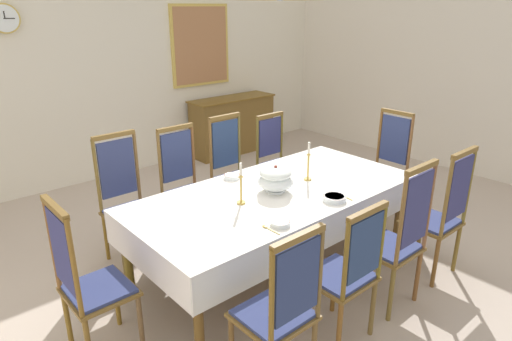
# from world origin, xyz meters

# --- Properties ---
(ground) EXTENTS (7.56, 5.99, 0.04)m
(ground) POSITION_xyz_m (0.00, 0.00, -0.02)
(ground) COLOR #B8A798
(back_wall) EXTENTS (7.56, 0.08, 3.02)m
(back_wall) POSITION_xyz_m (0.00, 3.03, 1.51)
(back_wall) COLOR silver
(back_wall) RESTS_ON ground
(right_wall) EXTENTS (0.08, 5.99, 3.02)m
(right_wall) POSITION_xyz_m (3.82, 0.00, 1.51)
(right_wall) COLOR silver
(right_wall) RESTS_ON ground
(dining_table) EXTENTS (2.59, 1.23, 0.75)m
(dining_table) POSITION_xyz_m (0.00, -0.25, 0.68)
(dining_table) COLOR brown
(dining_table) RESTS_ON ground
(tablecloth) EXTENTS (2.61, 1.25, 0.29)m
(tablecloth) POSITION_xyz_m (0.00, -0.25, 0.69)
(tablecloth) COLOR white
(tablecloth) RESTS_ON dining_table
(chair_south_a) EXTENTS (0.44, 0.42, 1.13)m
(chair_south_a) POSITION_xyz_m (-0.93, -1.27, 0.58)
(chair_south_a) COLOR brown
(chair_south_a) RESTS_ON ground
(chair_north_a) EXTENTS (0.44, 0.42, 1.21)m
(chair_north_a) POSITION_xyz_m (-0.93, 0.77, 0.61)
(chair_north_a) COLOR brown
(chair_north_a) RESTS_ON ground
(chair_south_b) EXTENTS (0.44, 0.42, 1.08)m
(chair_south_b) POSITION_xyz_m (-0.30, -1.27, 0.57)
(chair_south_b) COLOR brown
(chair_south_b) RESTS_ON ground
(chair_north_b) EXTENTS (0.44, 0.42, 1.17)m
(chair_north_b) POSITION_xyz_m (-0.30, 0.77, 0.59)
(chair_north_b) COLOR brown
(chair_north_b) RESTS_ON ground
(chair_south_c) EXTENTS (0.44, 0.42, 1.23)m
(chair_south_c) POSITION_xyz_m (0.31, -1.28, 0.61)
(chair_south_c) COLOR brown
(chair_south_c) RESTS_ON ground
(chair_north_c) EXTENTS (0.44, 0.42, 1.18)m
(chair_north_c) POSITION_xyz_m (0.31, 0.77, 0.60)
(chair_north_c) COLOR brown
(chair_north_c) RESTS_ON ground
(chair_south_d) EXTENTS (0.44, 0.42, 1.20)m
(chair_south_d) POSITION_xyz_m (0.98, -1.28, 0.60)
(chair_south_d) COLOR brown
(chair_south_d) RESTS_ON ground
(chair_north_d) EXTENTS (0.44, 0.42, 1.10)m
(chair_north_d) POSITION_xyz_m (0.98, 0.77, 0.57)
(chair_north_d) COLOR brown
(chair_north_d) RESTS_ON ground
(chair_head_west) EXTENTS (0.42, 0.44, 1.18)m
(chair_head_west) POSITION_xyz_m (-1.71, -0.25, 0.60)
(chair_head_west) COLOR brown
(chair_head_west) RESTS_ON ground
(chair_head_east) EXTENTS (0.42, 0.44, 1.20)m
(chair_head_east) POSITION_xyz_m (1.71, -0.25, 0.60)
(chair_head_east) COLOR brown
(chair_head_east) RESTS_ON ground
(soup_tureen) EXTENTS (0.31, 0.31, 0.24)m
(soup_tureen) POSITION_xyz_m (-0.02, -0.25, 0.87)
(soup_tureen) COLOR white
(soup_tureen) RESTS_ON tablecloth
(candlestick_west) EXTENTS (0.07, 0.07, 0.35)m
(candlestick_west) POSITION_xyz_m (-0.40, -0.25, 0.90)
(candlestick_west) COLOR gold
(candlestick_west) RESTS_ON tablecloth
(candlestick_east) EXTENTS (0.07, 0.07, 0.36)m
(candlestick_east) POSITION_xyz_m (0.40, -0.25, 0.90)
(candlestick_east) COLOR gold
(candlestick_east) RESTS_ON tablecloth
(bowl_near_left) EXTENTS (0.15, 0.15, 0.04)m
(bowl_near_left) POSITION_xyz_m (-0.43, -0.74, 0.78)
(bowl_near_left) COLOR white
(bowl_near_left) RESTS_ON tablecloth
(bowl_near_right) EXTENTS (0.20, 0.20, 0.04)m
(bowl_near_right) POSITION_xyz_m (0.22, -0.72, 0.78)
(bowl_near_right) COLOR white
(bowl_near_right) RESTS_ON tablecloth
(bowl_far_left) EXTENTS (0.15, 0.15, 0.04)m
(bowl_far_left) POSITION_xyz_m (-0.11, 0.24, 0.78)
(bowl_far_left) COLOR white
(bowl_far_left) RESTS_ON tablecloth
(spoon_primary) EXTENTS (0.03, 0.18, 0.01)m
(spoon_primary) POSITION_xyz_m (-0.54, -0.71, 0.76)
(spoon_primary) COLOR gold
(spoon_primary) RESTS_ON tablecloth
(spoon_secondary) EXTENTS (0.05, 0.18, 0.01)m
(spoon_secondary) POSITION_xyz_m (0.35, -0.69, 0.76)
(spoon_secondary) COLOR gold
(spoon_secondary) RESTS_ON tablecloth
(sideboard) EXTENTS (1.44, 0.48, 0.90)m
(sideboard) POSITION_xyz_m (1.85, 2.72, 0.45)
(sideboard) COLOR brown
(sideboard) RESTS_ON ground
(mounted_clock) EXTENTS (0.33, 0.06, 0.33)m
(mounted_clock) POSITION_xyz_m (-1.16, 2.96, 2.15)
(mounted_clock) COLOR #D1B251
(framed_painting) EXTENTS (1.02, 0.05, 1.19)m
(framed_painting) POSITION_xyz_m (1.46, 2.97, 1.71)
(framed_painting) COLOR #D1B251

